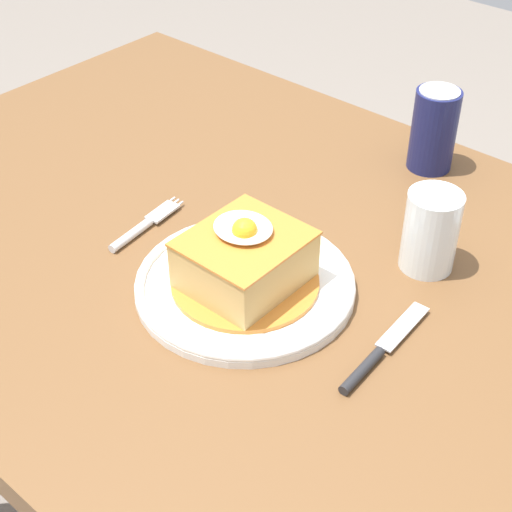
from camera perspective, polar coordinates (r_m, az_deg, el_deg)
The scene contains 7 objects.
dining_table at distance 1.09m, azimuth -0.21°, elevation -4.61°, with size 1.25×0.84×0.78m.
main_plate at distance 0.94m, azimuth -0.80°, elevation -2.05°, with size 0.27×0.27×0.02m.
sandwich_meal at distance 0.92m, azimuth -0.82°, elevation -0.32°, with size 0.18×0.18×0.09m.
fork at distance 1.05m, azimuth -8.35°, elevation 2.08°, with size 0.03×0.14×0.01m.
knife at distance 0.86m, azimuth 8.57°, elevation -7.36°, with size 0.02×0.17×0.01m.
soda_can at distance 1.18m, azimuth 12.84°, elevation 8.98°, with size 0.07×0.07×0.12m.
drinking_glass at distance 0.98m, azimuth 12.56°, elevation 1.43°, with size 0.07×0.07×0.10m.
Camera 1 is at (0.53, -0.60, 1.39)m, focal length 54.87 mm.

